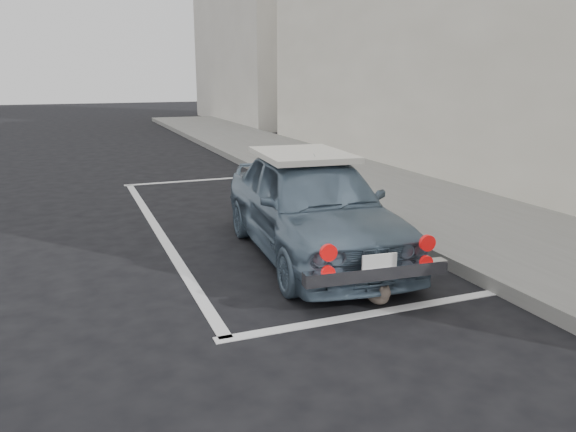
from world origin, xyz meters
The scene contains 8 objects.
ground centered at (0.00, 0.00, 0.00)m, with size 80.00×80.00×0.00m, color black.
sidewalk centered at (3.20, 2.00, 0.07)m, with size 2.80×40.00×0.15m, color slate.
building_far centered at (6.35, 20.00, 4.00)m, with size 3.50×10.00×8.00m, color beige.
pline_rear centered at (0.50, -0.50, 0.00)m, with size 3.00×0.12×0.01m, color silver.
pline_front centered at (0.50, 6.50, 0.00)m, with size 3.00×0.12×0.01m, color silver.
pline_side centered at (-0.90, 3.00, 0.00)m, with size 0.12×7.00×0.01m, color silver.
retro_coupe centered at (0.63, 1.26, 0.62)m, with size 1.71×3.69×1.22m.
cat centered at (0.62, -0.32, 0.11)m, with size 0.21×0.44×0.24m.
Camera 1 is at (-1.97, -4.56, 2.09)m, focal length 35.00 mm.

